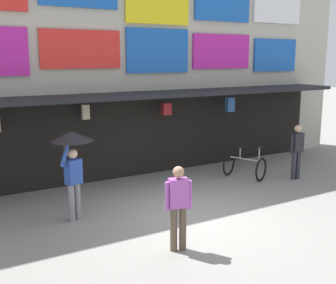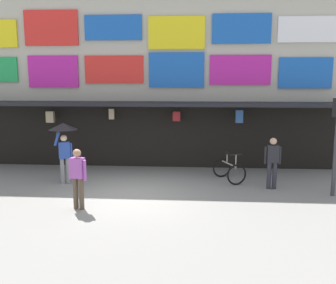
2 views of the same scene
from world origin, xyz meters
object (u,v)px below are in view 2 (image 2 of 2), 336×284
at_px(pedestrian_with_umbrella, 64,136).
at_px(pedestrian_in_purple, 272,160).
at_px(pedestrian_in_black, 78,176).
at_px(bicycle_parked, 229,170).

distance_m(pedestrian_with_umbrella, pedestrian_in_purple, 6.95).
bearing_deg(pedestrian_with_umbrella, pedestrian_in_purple, -1.35).
relative_size(pedestrian_in_purple, pedestrian_in_black, 1.00).
distance_m(bicycle_parked, pedestrian_in_black, 5.44).
xyz_separation_m(pedestrian_with_umbrella, pedestrian_in_purple, (6.92, -0.16, -0.69)).
bearing_deg(pedestrian_in_black, pedestrian_with_umbrella, 116.51).
relative_size(pedestrian_with_umbrella, pedestrian_in_purple, 1.24).
bearing_deg(bicycle_parked, pedestrian_with_umbrella, -172.97).
height_order(pedestrian_with_umbrella, pedestrian_in_purple, pedestrian_with_umbrella).
bearing_deg(pedestrian_in_purple, pedestrian_in_black, -157.72).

